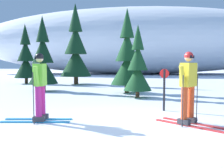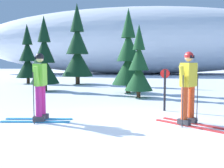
# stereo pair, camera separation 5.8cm
# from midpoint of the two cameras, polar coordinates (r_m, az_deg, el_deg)

# --- Properties ---
(ground_plane) EXTENTS (120.00, 120.00, 0.00)m
(ground_plane) POSITION_cam_midpoint_polar(r_m,az_deg,el_deg) (5.93, 3.52, -9.51)
(ground_plane) COLOR white
(skier_lime_jacket) EXTENTS (1.74, 0.79, 1.70)m
(skier_lime_jacket) POSITION_cam_midpoint_polar(r_m,az_deg,el_deg) (6.59, -15.55, -0.42)
(skier_lime_jacket) COLOR #2893CC
(skier_lime_jacket) RESTS_ON ground
(skier_yellow_jacket) EXTENTS (1.60, 1.42, 1.72)m
(skier_yellow_jacket) POSITION_cam_midpoint_polar(r_m,az_deg,el_deg) (6.24, 17.00, -0.69)
(skier_yellow_jacket) COLOR red
(skier_yellow_jacket) RESTS_ON ground
(pine_tree_far_left) EXTENTS (1.64, 1.64, 4.26)m
(pine_tree_far_left) POSITION_cam_midpoint_polar(r_m,az_deg,el_deg) (19.30, -18.26, 5.39)
(pine_tree_far_left) COLOR #47301E
(pine_tree_far_left) RESTS_ON ground
(pine_tree_left) EXTENTS (1.51, 1.51, 3.91)m
(pine_tree_left) POSITION_cam_midpoint_polar(r_m,az_deg,el_deg) (13.77, -14.74, 5.26)
(pine_tree_left) COLOR #47301E
(pine_tree_left) RESTS_ON ground
(pine_tree_center_left) EXTENTS (2.15, 2.15, 5.56)m
(pine_tree_center_left) POSITION_cam_midpoint_polar(r_m,az_deg,el_deg) (17.93, -7.66, 7.40)
(pine_tree_center_left) COLOR #47301E
(pine_tree_center_left) RESTS_ON ground
(pine_tree_center_right) EXTENTS (1.59, 1.59, 4.12)m
(pine_tree_center_right) POSITION_cam_midpoint_polar(r_m,az_deg,el_deg) (12.54, 3.78, 5.88)
(pine_tree_center_right) COLOR #47301E
(pine_tree_center_right) RESTS_ON ground
(pine_tree_right) EXTENTS (1.19, 1.19, 3.08)m
(pine_tree_right) POSITION_cam_midpoint_polar(r_m,az_deg,el_deg) (10.77, 6.16, 3.75)
(pine_tree_right) COLOR #47301E
(pine_tree_right) RESTS_ON ground
(snow_ridge_background) EXTENTS (46.17, 15.01, 8.88)m
(snow_ridge_background) POSITION_cam_midpoint_polar(r_m,az_deg,el_deg) (35.50, 5.71, 9.44)
(snow_ridge_background) COLOR white
(snow_ridge_background) RESTS_ON ground
(trail_marker_post) EXTENTS (0.28, 0.07, 1.28)m
(trail_marker_post) POSITION_cam_midpoint_polar(r_m,az_deg,el_deg) (7.92, 11.93, -0.64)
(trail_marker_post) COLOR black
(trail_marker_post) RESTS_ON ground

